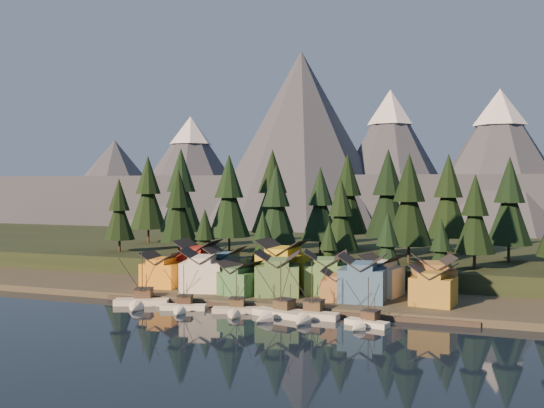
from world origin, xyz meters
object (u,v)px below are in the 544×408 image
(boat_5, at_px, (365,316))
(house_back_0, at_px, (198,260))
(boat_1, at_px, (182,302))
(boat_2, at_px, (235,305))
(boat_3, at_px, (275,306))
(boat_4, at_px, (309,308))
(house_front_0, at_px, (162,269))
(house_back_1, at_px, (225,266))
(house_front_1, at_px, (203,269))
(boat_0, at_px, (140,296))

(boat_5, bearing_deg, house_back_0, 166.37)
(boat_1, height_order, boat_2, boat_2)
(boat_3, bearing_deg, boat_5, 10.09)
(boat_4, bearing_deg, boat_1, -175.04)
(house_front_0, bearing_deg, house_back_1, 18.52)
(boat_1, relative_size, boat_5, 1.04)
(boat_3, relative_size, boat_5, 1.21)
(boat_5, bearing_deg, boat_2, -169.07)
(boat_2, relative_size, house_front_1, 0.94)
(boat_3, relative_size, house_front_0, 1.36)
(boat_4, xyz_separation_m, house_back_0, (-35.86, 23.98, 4.80))
(boat_3, distance_m, house_front_0, 38.12)
(boat_0, distance_m, boat_3, 30.93)
(house_front_1, xyz_separation_m, house_back_0, (-6.54, 10.41, 0.46))
(boat_4, height_order, house_back_1, boat_4)
(boat_0, relative_size, house_front_1, 1.13)
(boat_0, relative_size, house_back_0, 1.21)
(boat_2, relative_size, boat_3, 0.88)
(house_back_0, height_order, house_back_1, house_back_0)
(boat_3, height_order, house_front_0, boat_3)
(boat_3, relative_size, house_front_1, 1.08)
(boat_2, bearing_deg, house_front_1, 118.90)
(boat_0, bearing_deg, house_back_1, 45.06)
(boat_3, height_order, boat_5, boat_3)
(boat_2, distance_m, house_front_1, 20.18)
(house_front_0, bearing_deg, house_front_1, -11.76)
(boat_4, distance_m, house_front_0, 43.93)
(boat_1, distance_m, house_front_0, 22.01)
(boat_3, height_order, house_front_1, house_front_1)
(boat_3, xyz_separation_m, boat_5, (17.95, -1.56, -0.32))
(boat_5, bearing_deg, boat_0, -167.09)
(boat_2, distance_m, boat_4, 15.32)
(boat_3, distance_m, house_back_1, 30.15)
(boat_0, bearing_deg, boat_3, -19.72)
(boat_0, relative_size, boat_4, 1.04)
(boat_2, xyz_separation_m, house_front_0, (-25.78, 15.26, 4.01))
(boat_0, relative_size, house_front_0, 1.43)
(boat_1, bearing_deg, house_front_1, 83.48)
(boat_1, relative_size, boat_2, 0.98)
(boat_0, bearing_deg, boat_2, -18.76)
(boat_1, relative_size, boat_4, 0.85)
(boat_0, xyz_separation_m, house_front_1, (8.19, 13.69, 4.35))
(boat_2, height_order, boat_5, boat_2)
(boat_0, height_order, boat_4, boat_0)
(boat_0, distance_m, house_front_1, 16.54)
(boat_2, bearing_deg, house_back_1, 102.36)
(house_front_1, bearing_deg, boat_1, -94.33)
(house_front_0, relative_size, house_back_0, 0.84)
(boat_4, distance_m, house_back_1, 34.53)
(boat_0, height_order, house_back_1, boat_0)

